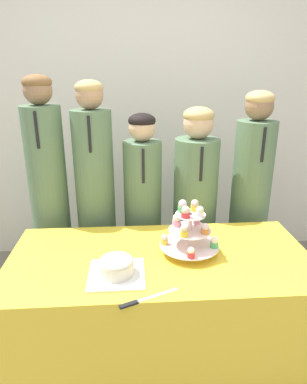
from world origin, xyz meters
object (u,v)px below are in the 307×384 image
object	(u,v)px
student_2	(143,218)
cupcake_stand	(190,229)
round_cake	(116,266)
student_0	(50,204)
student_4	(249,206)
cake_knife	(139,301)
student_1	(96,206)
student_3	(194,215)

from	to	relation	value
student_2	cupcake_stand	bearing A→B (deg)	-68.86
student_2	round_cake	bearing A→B (deg)	-101.58
student_0	student_4	distance (m)	1.38
cupcake_stand	student_4	distance (m)	0.79
cake_knife	student_0	bearing A→B (deg)	96.98
cupcake_stand	student_1	distance (m)	0.80
cupcake_stand	student_2	bearing A→B (deg)	111.14
student_0	student_2	xyz separation A→B (m)	(0.62, -0.00, -0.12)
round_cake	cupcake_stand	bearing A→B (deg)	27.11
student_0	student_3	bearing A→B (deg)	0.00
round_cake	student_4	bearing A→B (deg)	40.31
round_cake	student_1	xyz separation A→B (m)	(-0.16, 0.77, -0.00)
student_1	student_4	world-z (taller)	student_1
student_0	student_4	xyz separation A→B (m)	(1.37, 0.00, -0.05)
student_0	student_4	size ratio (longest dim) A/B	1.06
cake_knife	student_0	xyz separation A→B (m)	(-0.57, 0.97, 0.07)
student_1	student_2	world-z (taller)	student_1
student_0	cupcake_stand	bearing A→B (deg)	-34.21
student_2	student_4	distance (m)	0.75
student_1	student_3	distance (m)	0.69
student_3	student_4	xyz separation A→B (m)	(0.39, -0.00, 0.06)
cupcake_stand	student_2	size ratio (longest dim) A/B	0.23
student_0	student_1	world-z (taller)	student_0
student_4	student_2	bearing A→B (deg)	-180.00
cake_knife	student_1	distance (m)	1.01
student_4	round_cake	bearing A→B (deg)	-139.69
round_cake	student_3	distance (m)	0.93
round_cake	student_4	xyz separation A→B (m)	(0.91, 0.77, -0.03)
round_cake	student_4	world-z (taller)	student_4
student_4	student_3	bearing A→B (deg)	180.00
round_cake	student_0	world-z (taller)	student_0
student_0	student_4	world-z (taller)	student_0
student_4	cake_knife	bearing A→B (deg)	-129.64
cake_knife	student_4	xyz separation A→B (m)	(0.81, 0.97, 0.02)
student_0	student_1	xyz separation A→B (m)	(0.31, 0.00, -0.02)
student_1	student_2	xyz separation A→B (m)	(0.32, -0.00, -0.10)
student_0	round_cake	bearing A→B (deg)	-58.82
round_cake	cupcake_stand	size ratio (longest dim) A/B	0.84
cupcake_stand	student_2	world-z (taller)	student_2
student_3	round_cake	bearing A→B (deg)	-123.99
round_cake	student_2	xyz separation A→B (m)	(0.16, 0.77, -0.10)
student_0	student_1	size ratio (longest dim) A/B	1.02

